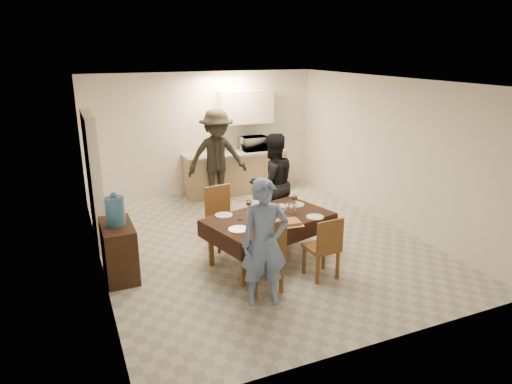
# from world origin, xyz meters

# --- Properties ---
(floor) EXTENTS (5.00, 6.00, 0.02)m
(floor) POSITION_xyz_m (0.00, 0.00, 0.00)
(floor) COLOR #B6B5B0
(floor) RESTS_ON ground
(ceiling) EXTENTS (5.00, 6.00, 0.02)m
(ceiling) POSITION_xyz_m (0.00, 0.00, 2.60)
(ceiling) COLOR white
(ceiling) RESTS_ON wall_back
(wall_back) EXTENTS (5.00, 0.02, 2.60)m
(wall_back) POSITION_xyz_m (0.00, 3.00, 1.30)
(wall_back) COLOR white
(wall_back) RESTS_ON floor
(wall_front) EXTENTS (5.00, 0.02, 2.60)m
(wall_front) POSITION_xyz_m (0.00, -3.00, 1.30)
(wall_front) COLOR white
(wall_front) RESTS_ON floor
(wall_left) EXTENTS (0.02, 6.00, 2.60)m
(wall_left) POSITION_xyz_m (-2.50, 0.00, 1.30)
(wall_left) COLOR white
(wall_left) RESTS_ON floor
(wall_right) EXTENTS (0.02, 6.00, 2.60)m
(wall_right) POSITION_xyz_m (2.50, 0.00, 1.30)
(wall_right) COLOR white
(wall_right) RESTS_ON floor
(stub_partition) EXTENTS (0.15, 1.40, 2.10)m
(stub_partition) POSITION_xyz_m (-2.42, 1.20, 1.05)
(stub_partition) COLOR silver
(stub_partition) RESTS_ON floor
(kitchen_base_cabinet) EXTENTS (2.20, 0.60, 0.86)m
(kitchen_base_cabinet) POSITION_xyz_m (0.60, 2.68, 0.43)
(kitchen_base_cabinet) COLOR tan
(kitchen_base_cabinet) RESTS_ON floor
(kitchen_worktop) EXTENTS (2.24, 0.64, 0.05)m
(kitchen_worktop) POSITION_xyz_m (0.60, 2.68, 0.89)
(kitchen_worktop) COLOR #A7A6A2
(kitchen_worktop) RESTS_ON kitchen_base_cabinet
(upper_cabinet) EXTENTS (1.20, 0.34, 0.70)m
(upper_cabinet) POSITION_xyz_m (0.90, 2.82, 1.85)
(upper_cabinet) COLOR white
(upper_cabinet) RESTS_ON wall_back
(dining_table) EXTENTS (2.01, 1.48, 0.70)m
(dining_table) POSITION_xyz_m (-0.16, -0.69, 0.67)
(dining_table) COLOR black
(dining_table) RESTS_ON floor
(chair_near_left) EXTENTS (0.49, 0.49, 0.56)m
(chair_near_left) POSITION_xyz_m (-0.61, -1.53, 0.63)
(chair_near_left) COLOR brown
(chair_near_left) RESTS_ON floor
(chair_near_right) EXTENTS (0.43, 0.43, 0.49)m
(chair_near_right) POSITION_xyz_m (0.29, -1.52, 0.55)
(chair_near_right) COLOR brown
(chair_near_right) RESTS_ON floor
(chair_far_left) EXTENTS (0.50, 0.50, 0.53)m
(chair_far_left) POSITION_xyz_m (-0.61, -0.03, 0.60)
(chair_far_left) COLOR brown
(chair_far_left) RESTS_ON floor
(chair_far_right) EXTENTS (0.53, 0.54, 0.53)m
(chair_far_right) POSITION_xyz_m (0.29, -0.03, 0.59)
(chair_far_right) COLOR brown
(chair_far_right) RESTS_ON floor
(console) EXTENTS (0.42, 0.84, 0.78)m
(console) POSITION_xyz_m (-2.28, -0.30, 0.39)
(console) COLOR #311C10
(console) RESTS_ON floor
(water_jug) EXTENTS (0.26, 0.26, 0.39)m
(water_jug) POSITION_xyz_m (-2.28, -0.30, 0.97)
(water_jug) COLOR teal
(water_jug) RESTS_ON console
(wine_bottle) EXTENTS (0.07, 0.07, 0.29)m
(wine_bottle) POSITION_xyz_m (-0.21, -0.64, 0.85)
(wine_bottle) COLOR black
(wine_bottle) RESTS_ON dining_table
(water_pitcher) EXTENTS (0.12, 0.12, 0.19)m
(water_pitcher) POSITION_xyz_m (0.19, -0.74, 0.80)
(water_pitcher) COLOR white
(water_pitcher) RESTS_ON dining_table
(savoury_tart) EXTENTS (0.44, 0.35, 0.05)m
(savoury_tart) POSITION_xyz_m (-0.06, -1.07, 0.73)
(savoury_tart) COLOR #D5873E
(savoury_tart) RESTS_ON dining_table
(salad_bowl) EXTENTS (0.18, 0.18, 0.07)m
(salad_bowl) POSITION_xyz_m (0.14, -0.51, 0.74)
(salad_bowl) COLOR silver
(salad_bowl) RESTS_ON dining_table
(mushroom_dish) EXTENTS (0.19, 0.19, 0.03)m
(mushroom_dish) POSITION_xyz_m (-0.21, -0.41, 0.72)
(mushroom_dish) COLOR silver
(mushroom_dish) RESTS_ON dining_table
(wine_glass_a) EXTENTS (0.09, 0.09, 0.19)m
(wine_glass_a) POSITION_xyz_m (-0.71, -0.94, 0.80)
(wine_glass_a) COLOR white
(wine_glass_a) RESTS_ON dining_table
(wine_glass_b) EXTENTS (0.09, 0.09, 0.20)m
(wine_glass_b) POSITION_xyz_m (0.39, -0.44, 0.81)
(wine_glass_b) COLOR white
(wine_glass_b) RESTS_ON dining_table
(wine_glass_c) EXTENTS (0.09, 0.09, 0.20)m
(wine_glass_c) POSITION_xyz_m (-0.36, -0.39, 0.80)
(wine_glass_c) COLOR white
(wine_glass_c) RESTS_ON dining_table
(plate_near_left) EXTENTS (0.28, 0.28, 0.02)m
(plate_near_left) POSITION_xyz_m (-0.76, -0.99, 0.71)
(plate_near_left) COLOR silver
(plate_near_left) RESTS_ON dining_table
(plate_near_right) EXTENTS (0.26, 0.26, 0.01)m
(plate_near_right) POSITION_xyz_m (0.44, -0.99, 0.71)
(plate_near_right) COLOR silver
(plate_near_right) RESTS_ON dining_table
(plate_far_left) EXTENTS (0.26, 0.26, 0.02)m
(plate_far_left) POSITION_xyz_m (-0.76, -0.39, 0.71)
(plate_far_left) COLOR silver
(plate_far_left) RESTS_ON dining_table
(plate_far_right) EXTENTS (0.28, 0.28, 0.02)m
(plate_far_right) POSITION_xyz_m (0.44, -0.39, 0.71)
(plate_far_right) COLOR silver
(plate_far_right) RESTS_ON dining_table
(microwave) EXTENTS (0.56, 0.38, 0.31)m
(microwave) POSITION_xyz_m (1.05, 2.68, 1.06)
(microwave) COLOR white
(microwave) RESTS_ON kitchen_worktop
(person_near) EXTENTS (0.66, 0.51, 1.62)m
(person_near) POSITION_xyz_m (-0.71, -1.74, 0.81)
(person_near) COLOR #6480B7
(person_near) RESTS_ON floor
(person_far) EXTENTS (0.88, 0.71, 1.72)m
(person_far) POSITION_xyz_m (0.39, 0.36, 0.86)
(person_far) COLOR black
(person_far) RESTS_ON floor
(person_kitchen) EXTENTS (1.24, 0.71, 1.92)m
(person_kitchen) POSITION_xyz_m (0.03, 2.23, 0.96)
(person_kitchen) COLOR black
(person_kitchen) RESTS_ON floor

